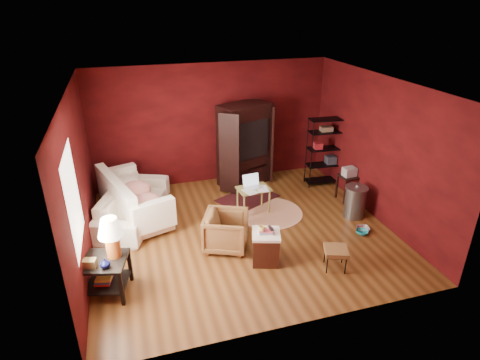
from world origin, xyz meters
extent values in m
cube|color=brown|center=(0.00, 0.00, -0.01)|extent=(5.50, 5.00, 0.02)
cube|color=white|center=(0.00, 0.00, 2.81)|extent=(5.50, 5.00, 0.02)
cube|color=#4F0B0C|center=(0.00, 2.51, 1.40)|extent=(5.50, 0.02, 2.80)
cube|color=#4F0B0C|center=(0.00, -2.51, 1.40)|extent=(5.50, 0.02, 2.80)
cube|color=#4F0B0C|center=(-2.76, 0.00, 1.40)|extent=(0.02, 5.00, 2.80)
cube|color=#4F0B0C|center=(2.76, 0.00, 1.40)|extent=(0.02, 5.00, 2.80)
cube|color=white|center=(-2.73, -1.00, 1.60)|extent=(0.02, 1.20, 1.40)
imported|color=white|center=(-1.97, 1.12, 0.45)|extent=(1.47, 2.37, 0.89)
imported|color=black|center=(-0.44, -0.43, 0.38)|extent=(0.91, 0.94, 0.75)
imported|color=silver|center=(2.24, -0.62, 0.12)|extent=(0.26, 0.12, 0.25)
imported|color=teal|center=(2.14, -0.74, 0.12)|extent=(0.23, 0.07, 0.23)
imported|color=#0D1045|center=(-2.44, -1.26, 0.67)|extent=(0.19, 0.20, 0.15)
imported|color=#ECD273|center=(0.01, -1.04, 0.69)|extent=(0.13, 0.11, 0.11)
cube|color=black|center=(-2.46, -1.08, 0.57)|extent=(0.76, 0.76, 0.04)
cube|color=black|center=(-2.46, -1.08, 0.19)|extent=(0.71, 0.71, 0.03)
cube|color=black|center=(-2.81, -1.28, 0.29)|extent=(0.06, 0.06, 0.58)
cube|color=black|center=(-2.26, -1.42, 0.29)|extent=(0.06, 0.06, 0.58)
cube|color=black|center=(-2.66, -0.73, 0.29)|extent=(0.06, 0.06, 0.58)
cube|color=black|center=(-2.12, -0.87, 0.29)|extent=(0.06, 0.06, 0.58)
cylinder|color=#CD6825|center=(-2.32, -1.01, 0.77)|extent=(0.25, 0.25, 0.35)
cone|color=#F2E5C6|center=(-2.32, -1.01, 1.09)|extent=(0.46, 0.46, 0.29)
cube|color=olive|center=(-2.65, -1.19, 0.66)|extent=(0.21, 0.17, 0.12)
cube|color=red|center=(-2.51, -1.06, 0.23)|extent=(0.30, 0.34, 0.03)
cube|color=#3279C8|center=(-2.50, -1.06, 0.27)|extent=(0.30, 0.34, 0.03)
cube|color=#E1CC4B|center=(-2.49, -1.07, 0.31)|extent=(0.30, 0.34, 0.03)
cube|color=white|center=(-1.93, 1.10, 0.28)|extent=(1.36, 2.07, 0.40)
cube|color=white|center=(-2.26, 1.00, 0.55)|extent=(0.76, 1.88, 0.81)
cube|color=white|center=(-1.63, 0.19, 0.50)|extent=(0.82, 0.42, 0.55)
cube|color=white|center=(-2.22, 2.02, 0.50)|extent=(0.82, 0.42, 0.55)
ellipsoid|color=red|center=(-1.71, 0.59, 0.61)|extent=(0.66, 0.66, 0.28)
ellipsoid|color=red|center=(-1.88, 1.12, 0.63)|extent=(0.74, 0.74, 0.32)
ellipsoid|color=white|center=(-2.03, 1.60, 0.59)|extent=(0.61, 0.61, 0.26)
cube|color=#471D10|center=(0.09, -1.02, 0.26)|extent=(0.54, 0.54, 0.52)
cube|color=white|center=(0.09, -1.02, 0.54)|extent=(0.58, 0.58, 0.05)
cube|color=beige|center=(0.09, -1.02, 0.58)|extent=(0.30, 0.26, 0.02)
cube|color=#5295C0|center=(0.09, -1.02, 0.60)|extent=(0.27, 0.23, 0.02)
cube|color=#DC5261|center=(0.09, -1.02, 0.62)|extent=(0.28, 0.25, 0.02)
cube|color=black|center=(0.17, -1.01, 0.64)|extent=(0.05, 0.16, 0.02)
cube|color=black|center=(1.13, -1.52, 0.34)|extent=(0.48, 0.48, 0.07)
cube|color=black|center=(1.13, -1.52, 0.30)|extent=(0.43, 0.43, 0.02)
cylinder|color=black|center=(0.94, -1.60, 0.15)|extent=(0.02, 0.02, 0.31)
cylinder|color=black|center=(1.22, -1.71, 0.15)|extent=(0.02, 0.02, 0.31)
cylinder|color=black|center=(1.04, -1.33, 0.15)|extent=(0.02, 0.02, 0.31)
cylinder|color=black|center=(1.32, -1.43, 0.15)|extent=(0.02, 0.02, 0.31)
cylinder|color=beige|center=(0.74, 0.53, 0.01)|extent=(1.65, 1.65, 0.01)
cube|color=#471317|center=(0.49, 1.27, 0.02)|extent=(1.49, 1.30, 0.01)
cube|color=olive|center=(0.43, 0.66, 0.54)|extent=(0.69, 0.51, 0.03)
cylinder|color=olive|center=(0.16, 0.45, 0.27)|extent=(0.04, 0.04, 0.54)
cylinder|color=olive|center=(0.72, 0.51, 0.27)|extent=(0.04, 0.04, 0.54)
cylinder|color=olive|center=(0.13, 0.82, 0.27)|extent=(0.04, 0.04, 0.54)
cylinder|color=olive|center=(0.69, 0.87, 0.27)|extent=(0.04, 0.04, 0.54)
cube|color=silver|center=(0.42, 0.70, 0.56)|extent=(0.37, 0.27, 0.02)
cube|color=silver|center=(0.41, 0.81, 0.68)|extent=(0.35, 0.11, 0.23)
cube|color=silver|center=(0.31, 0.54, 0.56)|extent=(0.31, 0.38, 0.00)
cube|color=silver|center=(0.59, 0.58, 0.56)|extent=(0.25, 0.34, 0.00)
cube|color=black|center=(0.64, 2.09, 0.97)|extent=(1.26, 0.97, 1.93)
cube|color=black|center=(0.68, 1.99, 1.17)|extent=(1.02, 0.75, 0.86)
cube|color=black|center=(0.17, 1.61, 0.97)|extent=(0.41, 0.30, 1.83)
cube|color=black|center=(1.31, 2.04, 0.97)|extent=(0.16, 0.46, 1.83)
cube|color=#323537|center=(0.66, 2.04, 1.07)|extent=(0.77, 0.70, 0.53)
cube|color=black|center=(0.75, 1.80, 1.07)|extent=(0.48, 0.19, 0.41)
cube|color=black|center=(0.66, 2.04, 0.46)|extent=(1.04, 0.80, 0.05)
cylinder|color=black|center=(2.05, 1.39, 0.81)|extent=(0.02, 0.02, 1.61)
cylinder|color=black|center=(2.80, 1.33, 0.81)|extent=(0.02, 0.02, 1.61)
cylinder|color=black|center=(2.08, 1.71, 0.81)|extent=(0.02, 0.02, 1.61)
cylinder|color=black|center=(2.83, 1.65, 0.81)|extent=(0.02, 0.02, 1.61)
cube|color=black|center=(2.44, 1.52, 0.09)|extent=(0.81, 0.40, 0.02)
cube|color=black|center=(2.44, 1.52, 0.49)|extent=(0.81, 0.40, 0.02)
cube|color=black|center=(2.44, 1.52, 0.90)|extent=(0.81, 0.40, 0.02)
cube|color=black|center=(2.44, 1.52, 1.30)|extent=(0.81, 0.40, 0.02)
cube|color=black|center=(2.44, 1.52, 1.59)|extent=(0.81, 0.40, 0.02)
cube|color=maroon|center=(2.26, 1.54, 0.98)|extent=(0.20, 0.24, 0.14)
cube|color=#2E2F3A|center=(2.62, 1.51, 0.60)|extent=(0.24, 0.24, 0.18)
cube|color=brown|center=(2.44, 1.52, 1.37)|extent=(0.28, 0.20, 0.11)
cube|color=black|center=(2.59, 0.62, 0.55)|extent=(0.41, 0.41, 0.04)
cube|color=black|center=(2.44, 0.45, 0.28)|extent=(0.04, 0.04, 0.55)
cube|color=black|center=(2.76, 0.47, 0.28)|extent=(0.04, 0.04, 0.55)
cube|color=black|center=(2.41, 0.77, 0.28)|extent=(0.04, 0.04, 0.55)
cube|color=black|center=(2.74, 0.80, 0.28)|extent=(0.04, 0.04, 0.55)
cube|color=#B3B3B8|center=(2.59, 0.62, 0.67)|extent=(0.28, 0.23, 0.19)
cylinder|color=slate|center=(2.34, -0.09, 0.31)|extent=(0.44, 0.44, 0.62)
cylinder|color=slate|center=(2.34, -0.09, 0.64)|extent=(0.49, 0.49, 0.04)
sphere|color=slate|center=(2.34, -0.09, 0.68)|extent=(0.07, 0.07, 0.06)
camera|label=1|loc=(-1.92, -6.29, 4.15)|focal=30.00mm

